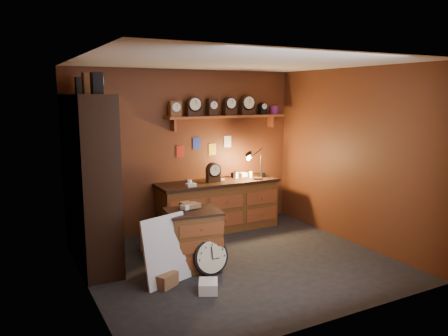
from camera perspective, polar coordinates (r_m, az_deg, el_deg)
floor at (r=6.17m, az=1.95°, el=-12.25°), size 4.00×4.00×0.00m
room_shell at (r=5.87m, az=1.90°, el=3.97°), size 4.02×3.62×2.71m
shelving_unit at (r=6.13m, az=-17.45°, el=-0.65°), size 0.47×1.60×2.58m
workbench at (r=7.46m, az=-0.75°, el=-4.54°), size 2.11×0.66×1.36m
low_cabinet at (r=5.88m, az=-4.01°, el=-8.95°), size 0.76×0.67×0.88m
big_round_clock at (r=5.74m, az=-1.73°, el=-11.52°), size 0.47×0.16×0.47m
white_panel at (r=5.62m, az=-7.43°, el=-14.61°), size 0.67×0.37×0.86m
mini_fridge at (r=6.52m, az=-8.26°, el=-9.06°), size 0.52×0.54×0.44m
floor_box_a at (r=5.50m, az=-7.79°, el=-14.23°), size 0.35×0.34×0.17m
floor_box_b at (r=5.32m, az=-2.07°, el=-15.20°), size 0.31×0.33×0.13m
floor_box_c at (r=6.53m, az=-2.98°, el=-10.21°), size 0.25×0.22×0.17m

